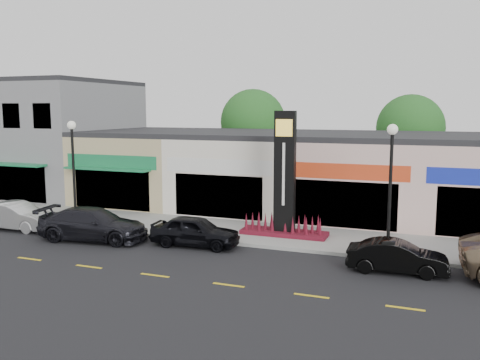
{
  "coord_description": "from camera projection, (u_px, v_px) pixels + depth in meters",
  "views": [
    {
      "loc": [
        9.54,
        -19.11,
        6.21
      ],
      "look_at": [
        0.78,
        4.0,
        2.76
      ],
      "focal_mm": 38.0,
      "sensor_mm": 36.0,
      "label": 1
    }
  ],
  "objects": [
    {
      "name": "ground",
      "position": [
        190.0,
        254.0,
        21.9
      ],
      "size": [
        120.0,
        120.0,
        0.0
      ],
      "primitive_type": "plane",
      "color": "black",
      "rests_on": "ground"
    },
    {
      "name": "sidewalk",
      "position": [
        228.0,
        230.0,
        25.92
      ],
      "size": [
        52.0,
        4.3,
        0.15
      ],
      "primitive_type": "cube",
      "color": "gray",
      "rests_on": "ground"
    },
    {
      "name": "curb",
      "position": [
        210.0,
        241.0,
        23.84
      ],
      "size": [
        52.0,
        0.2,
        0.15
      ],
      "primitive_type": "cube",
      "color": "gray",
      "rests_on": "ground"
    },
    {
      "name": "building_grey_2story",
      "position": [
        43.0,
        137.0,
        38.28
      ],
      "size": [
        12.0,
        10.95,
        8.3
      ],
      "color": "slate",
      "rests_on": "ground"
    },
    {
      "name": "shop_beige",
      "position": [
        153.0,
        165.0,
        35.17
      ],
      "size": [
        7.0,
        10.85,
        4.8
      ],
      "color": "tan",
      "rests_on": "ground"
    },
    {
      "name": "shop_cream",
      "position": [
        248.0,
        169.0,
        32.72
      ],
      "size": [
        7.0,
        10.01,
        4.8
      ],
      "color": "beige",
      "rests_on": "ground"
    },
    {
      "name": "shop_pink_w",
      "position": [
        358.0,
        174.0,
        30.26
      ],
      "size": [
        7.0,
        10.01,
        4.8
      ],
      "color": "beige",
      "rests_on": "ground"
    },
    {
      "name": "tree_rear_west",
      "position": [
        253.0,
        122.0,
        40.65
      ],
      "size": [
        5.2,
        5.2,
        7.83
      ],
      "color": "#382619",
      "rests_on": "ground"
    },
    {
      "name": "tree_rear_mid",
      "position": [
        410.0,
        128.0,
        36.48
      ],
      "size": [
        4.8,
        4.8,
        7.29
      ],
      "color": "#382619",
      "rests_on": "ground"
    },
    {
      "name": "lamp_west_near",
      "position": [
        73.0,
        162.0,
        26.55
      ],
      "size": [
        0.44,
        0.44,
        5.47
      ],
      "color": "black",
      "rests_on": "sidewalk"
    },
    {
      "name": "lamp_east_near",
      "position": [
        391.0,
        176.0,
        20.93
      ],
      "size": [
        0.44,
        0.44,
        5.47
      ],
      "color": "black",
      "rests_on": "sidewalk"
    },
    {
      "name": "pylon_sign",
      "position": [
        285.0,
        192.0,
        24.42
      ],
      "size": [
        4.2,
        1.3,
        6.0
      ],
      "color": "#520E18",
      "rests_on": "sidewalk"
    },
    {
      "name": "car_white_van",
      "position": [
        16.0,
        216.0,
        26.39
      ],
      "size": [
        1.66,
        4.4,
        1.43
      ],
      "primitive_type": "imported",
      "rotation": [
        0.0,
        0.0,
        1.6
      ],
      "color": "#BBBBBB",
      "rests_on": "ground"
    },
    {
      "name": "car_dark_sedan",
      "position": [
        93.0,
        224.0,
        24.21
      ],
      "size": [
        2.79,
        5.55,
        1.54
      ],
      "primitive_type": "imported",
      "rotation": [
        0.0,
        0.0,
        1.69
      ],
      "color": "black",
      "rests_on": "ground"
    },
    {
      "name": "car_black_sedan",
      "position": [
        195.0,
        231.0,
        23.16
      ],
      "size": [
        1.87,
        4.19,
        1.4
      ],
      "primitive_type": "imported",
      "rotation": [
        0.0,
        0.0,
        1.62
      ],
      "color": "black",
      "rests_on": "ground"
    },
    {
      "name": "car_black_conv",
      "position": [
        397.0,
        257.0,
        19.39
      ],
      "size": [
        1.43,
        3.8,
        1.24
      ],
      "primitive_type": "imported",
      "rotation": [
        0.0,
        0.0,
        1.6
      ],
      "color": "black",
      "rests_on": "ground"
    }
  ]
}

